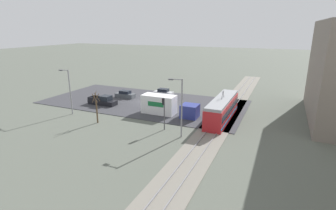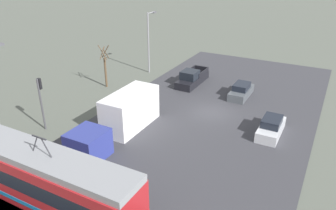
# 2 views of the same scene
# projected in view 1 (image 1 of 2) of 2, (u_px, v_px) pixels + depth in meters

# --- Properties ---
(ground_plane) EXTENTS (320.00, 320.00, 0.00)m
(ground_plane) POSITION_uv_depth(u_px,v_px,m) (144.00, 102.00, 52.00)
(ground_plane) COLOR #565B51
(road_surface) EXTENTS (18.84, 39.08, 0.08)m
(road_surface) POSITION_uv_depth(u_px,v_px,m) (144.00, 102.00, 51.99)
(road_surface) COLOR #38383D
(road_surface) RESTS_ON ground
(rail_bed) EXTENTS (75.52, 4.40, 0.22)m
(rail_bed) POSITION_uv_depth(u_px,v_px,m) (227.00, 112.00, 45.57)
(rail_bed) COLOR gray
(rail_bed) RESTS_ON ground
(light_rail_tram) EXTENTS (12.71, 2.72, 4.62)m
(light_rail_tram) POSITION_uv_depth(u_px,v_px,m) (222.00, 109.00, 41.43)
(light_rail_tram) COLOR #B21E23
(light_rail_tram) RESTS_ON ground
(box_truck) EXTENTS (2.57, 9.79, 3.17)m
(box_truck) POSITION_uv_depth(u_px,v_px,m) (166.00, 106.00, 44.07)
(box_truck) COLOR navy
(box_truck) RESTS_ON ground
(pickup_truck) EXTENTS (1.93, 5.63, 1.79)m
(pickup_truck) POSITION_uv_depth(u_px,v_px,m) (103.00, 101.00, 49.92)
(pickup_truck) COLOR black
(pickup_truck) RESTS_ON ground
(sedan_car_0) EXTENTS (1.70, 4.20, 1.47)m
(sedan_car_0) POSITION_uv_depth(u_px,v_px,m) (125.00, 95.00, 55.02)
(sedan_car_0) COLOR #4C5156
(sedan_car_0) RESTS_ON ground
(sedan_car_1) EXTENTS (1.71, 4.20, 1.53)m
(sedan_car_1) POSITION_uv_depth(u_px,v_px,m) (163.00, 93.00, 56.45)
(sedan_car_1) COLOR silver
(sedan_car_1) RESTS_ON ground
(traffic_light_pole) EXTENTS (0.28, 0.47, 4.69)m
(traffic_light_pole) POSITION_uv_depth(u_px,v_px,m) (164.00, 109.00, 37.04)
(traffic_light_pole) COLOR #47474C
(traffic_light_pole) RESTS_ON ground
(street_tree) EXTENTS (1.17, 0.97, 4.95)m
(street_tree) POSITION_uv_depth(u_px,v_px,m) (97.00, 109.00, 40.02)
(street_tree) COLOR brown
(street_tree) RESTS_ON ground
(street_lamp_near_crossing) EXTENTS (0.36, 1.95, 7.60)m
(street_lamp_near_crossing) POSITION_uv_depth(u_px,v_px,m) (69.00, 89.00, 43.60)
(street_lamp_near_crossing) COLOR gray
(street_lamp_near_crossing) RESTS_ON ground
(street_lamp_mid_block) EXTENTS (0.36, 1.95, 7.94)m
(street_lamp_mid_block) POSITION_uv_depth(u_px,v_px,m) (180.00, 104.00, 34.13)
(street_lamp_mid_block) COLOR gray
(street_lamp_mid_block) RESTS_ON ground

